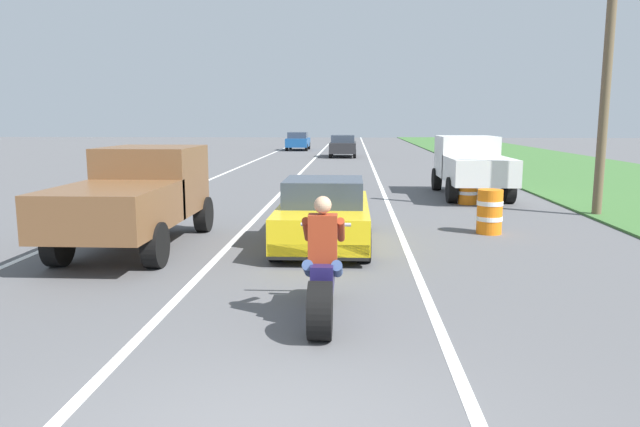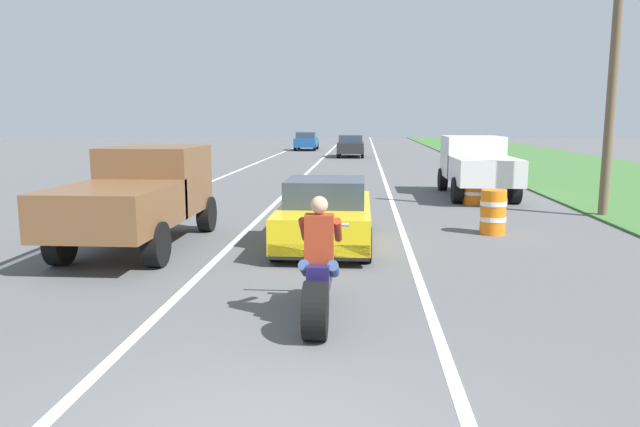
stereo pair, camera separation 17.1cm
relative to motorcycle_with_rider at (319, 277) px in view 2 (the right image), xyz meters
name	(u,v)px [view 2 (the right image)]	position (x,y,z in m)	size (l,w,h in m)	color
lane_stripe_left_solid	(212,181)	(-5.75, 16.82, -0.59)	(0.14, 120.00, 0.01)	white
lane_stripe_right_solid	(385,183)	(1.45, 16.82, -0.59)	(0.14, 120.00, 0.01)	white
lane_stripe_centre_dashed	(298,182)	(-2.15, 16.82, -0.59)	(0.14, 120.00, 0.01)	white
motorcycle_with_rider	(319,277)	(0.00, 0.00, 0.00)	(0.70, 2.21, 1.62)	black
sports_car_yellow	(326,214)	(-0.21, 4.76, 0.04)	(1.84, 4.30, 1.37)	yellow
pickup_truck_left_lane_brown	(140,192)	(-3.92, 4.25, 0.51)	(2.02, 4.80, 1.98)	brown
pickup_truck_right_shoulder_white	(477,164)	(4.30, 12.66, 0.51)	(2.02, 4.80, 1.98)	silver
utility_pole_roadside	(613,77)	(6.89, 8.74, 3.02)	(0.24, 0.24, 7.22)	brown
construction_barrel_nearest	(493,212)	(3.46, 6.09, -0.09)	(0.58, 0.58, 1.00)	orange
construction_barrel_mid	(473,188)	(3.87, 10.81, -0.09)	(0.58, 0.58, 1.00)	orange
distant_car_far_ahead	(351,146)	(-0.31, 33.35, 0.18)	(1.80, 4.00, 1.50)	#262628
distant_car_further_ahead	(306,141)	(-4.20, 42.08, 0.18)	(1.80, 4.00, 1.50)	#194C8C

